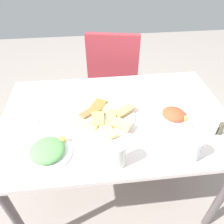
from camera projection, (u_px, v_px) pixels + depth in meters
ground_plane at (115, 185)px, 1.64m from camera, size 6.00×6.00×0.00m
dining_table at (116, 125)px, 1.23m from camera, size 1.22×0.80×0.70m
dining_chair at (114, 75)px, 1.88m from camera, size 0.50×0.50×0.90m
pide_platter at (105, 117)px, 1.16m from camera, size 0.32×0.33×0.04m
salad_plate_greens at (48, 151)px, 0.97m from camera, size 0.21×0.21×0.05m
salad_plate_rice at (174, 115)px, 1.16m from camera, size 0.22×0.22×0.06m
soda_can at (118, 155)px, 0.90m from camera, size 0.09×0.09×0.12m
drinking_glass at (193, 149)px, 0.93m from camera, size 0.06×0.06×0.12m
paper_napkin at (26, 117)px, 1.17m from camera, size 0.18×0.18×0.00m
fork at (25, 119)px, 1.15m from camera, size 0.16×0.07×0.00m
spoon at (27, 115)px, 1.18m from camera, size 0.17×0.09×0.00m
condiment_caddy at (216, 132)px, 1.05m from camera, size 0.11×0.11×0.08m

